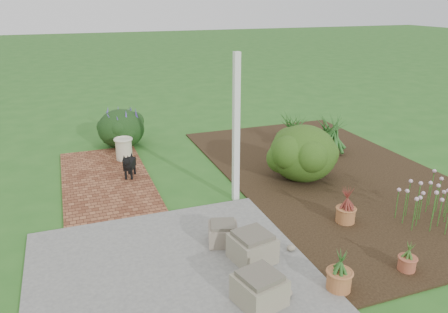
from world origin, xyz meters
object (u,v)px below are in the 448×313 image
object	(u,v)px
black_dog	(129,164)
stone_trough_near	(259,290)
evergreen_shrub	(303,152)
cream_ceramic_urn	(124,149)

from	to	relation	value
black_dog	stone_trough_near	bearing A→B (deg)	-56.93
stone_trough_near	evergreen_shrub	bearing A→B (deg)	53.05
black_dog	cream_ceramic_urn	world-z (taller)	black_dog
black_dog	cream_ceramic_urn	size ratio (longest dim) A/B	1.15
stone_trough_near	evergreen_shrub	xyz separation A→B (m)	(2.28, 3.03, 0.36)
black_dog	evergreen_shrub	size ratio (longest dim) A/B	0.42
black_dog	evergreen_shrub	distance (m)	3.29
black_dog	cream_ceramic_urn	xyz separation A→B (m)	(0.05, 1.05, -0.05)
stone_trough_near	black_dog	world-z (taller)	black_dog
cream_ceramic_urn	black_dog	bearing A→B (deg)	-92.65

